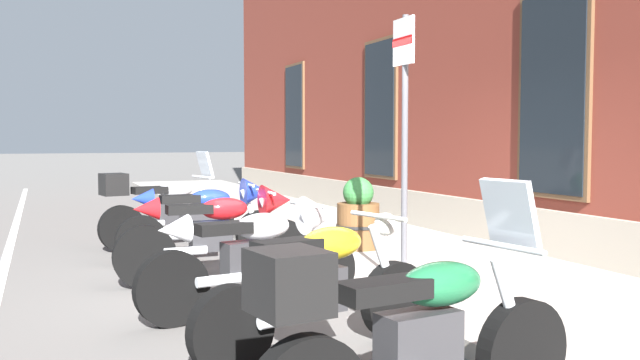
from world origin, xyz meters
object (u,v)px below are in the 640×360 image
(motorcycle_red_sport, at_px, (223,230))
(barrel_planter, at_px, (358,218))
(motorcycle_white_sport, at_px, (261,251))
(motorcycle_yellow_naked, at_px, (323,288))
(motorcycle_green_touring, at_px, (409,332))
(motorcycle_blue_sport, at_px, (209,217))
(motorcycle_silver_touring, at_px, (162,208))
(parking_sign, at_px, (404,113))

(motorcycle_red_sport, distance_m, barrel_planter, 2.09)
(motorcycle_white_sport, height_order, barrel_planter, barrel_planter)
(motorcycle_yellow_naked, relative_size, barrel_planter, 2.18)
(motorcycle_yellow_naked, bearing_deg, motorcycle_green_touring, -4.00)
(motorcycle_blue_sport, relative_size, motorcycle_yellow_naked, 1.06)
(motorcycle_blue_sport, distance_m, motorcycle_yellow_naked, 4.00)
(motorcycle_silver_touring, distance_m, motorcycle_yellow_naked, 5.34)
(motorcycle_silver_touring, bearing_deg, motorcycle_white_sport, 3.10)
(motorcycle_white_sport, bearing_deg, motorcycle_yellow_naked, 2.36)
(parking_sign, distance_m, barrel_planter, 2.61)
(parking_sign, bearing_deg, motorcycle_red_sport, -137.23)
(motorcycle_blue_sport, xyz_separation_m, parking_sign, (2.75, 1.25, 1.23))
(motorcycle_blue_sport, bearing_deg, motorcycle_silver_touring, -164.29)
(parking_sign, relative_size, barrel_planter, 2.79)
(motorcycle_blue_sport, height_order, motorcycle_white_sport, motorcycle_blue_sport)
(motorcycle_silver_touring, distance_m, motorcycle_white_sport, 4.04)
(motorcycle_yellow_naked, bearing_deg, motorcycle_red_sport, -179.24)
(motorcycle_blue_sport, height_order, motorcycle_red_sport, motorcycle_blue_sport)
(motorcycle_silver_touring, xyz_separation_m, motorcycle_blue_sport, (1.33, 0.38, 0.00))
(motorcycle_blue_sport, relative_size, motorcycle_red_sport, 0.99)
(motorcycle_silver_touring, height_order, motorcycle_red_sport, motorcycle_silver_touring)
(motorcycle_yellow_naked, bearing_deg, motorcycle_white_sport, -177.64)
(motorcycle_green_touring, bearing_deg, motorcycle_white_sport, 179.04)
(motorcycle_white_sport, relative_size, motorcycle_green_touring, 1.02)
(motorcycle_silver_touring, xyz_separation_m, motorcycle_white_sport, (4.03, 0.22, -0.01))
(motorcycle_white_sport, distance_m, barrel_planter, 2.93)
(barrel_planter, bearing_deg, motorcycle_green_touring, -22.69)
(motorcycle_white_sport, bearing_deg, parking_sign, 87.64)
(motorcycle_white_sport, bearing_deg, motorcycle_red_sport, 179.32)
(motorcycle_yellow_naked, height_order, barrel_planter, barrel_planter)
(motorcycle_silver_touring, bearing_deg, barrel_planter, 49.59)
(motorcycle_blue_sport, relative_size, barrel_planter, 2.31)
(motorcycle_silver_touring, height_order, parking_sign, parking_sign)
(motorcycle_silver_touring, height_order, motorcycle_yellow_naked, motorcycle_silver_touring)
(motorcycle_blue_sport, bearing_deg, motorcycle_white_sport, -3.34)
(motorcycle_blue_sport, height_order, motorcycle_yellow_naked, motorcycle_blue_sport)
(barrel_planter, bearing_deg, motorcycle_white_sport, -42.74)
(motorcycle_silver_touring, distance_m, motorcycle_red_sport, 2.59)
(barrel_planter, bearing_deg, motorcycle_yellow_naked, -29.29)
(motorcycle_green_touring, bearing_deg, barrel_planter, 157.31)
(motorcycle_silver_touring, height_order, barrel_planter, motorcycle_silver_touring)
(motorcycle_blue_sport, height_order, barrel_planter, barrel_planter)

